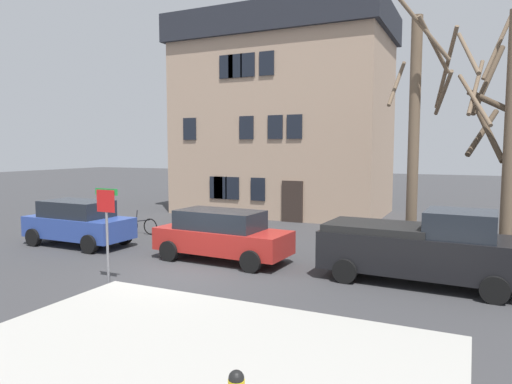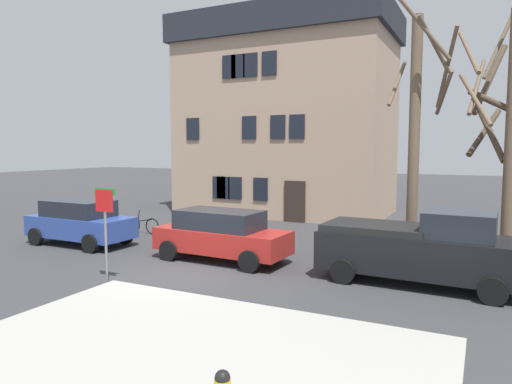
{
  "view_description": "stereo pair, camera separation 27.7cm",
  "coord_description": "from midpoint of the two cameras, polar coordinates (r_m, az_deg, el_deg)",
  "views": [
    {
      "loc": [
        7.71,
        -11.21,
        3.72
      ],
      "look_at": [
        0.82,
        3.4,
        2.2
      ],
      "focal_mm": 32.58,
      "sensor_mm": 36.0,
      "label": 1
    },
    {
      "loc": [
        7.96,
        -11.09,
        3.72
      ],
      "look_at": [
        0.82,
        3.4,
        2.2
      ],
      "focal_mm": 32.58,
      "sensor_mm": 36.0,
      "label": 2
    }
  ],
  "objects": [
    {
      "name": "tree_bare_mid",
      "position": [
        16.09,
        27.92,
        6.81
      ],
      "size": [
        2.8,
        2.84,
        7.87
      ],
      "color": "brown",
      "rests_on": "ground_plane"
    },
    {
      "name": "car_blue_wagon",
      "position": [
        19.18,
        -21.39,
        -3.47
      ],
      "size": [
        4.26,
        2.04,
        1.73
      ],
      "color": "#2D4799",
      "rests_on": "ground_plane"
    },
    {
      "name": "pickup_truck_black",
      "position": [
        13.59,
        19.28,
        -6.46
      ],
      "size": [
        5.51,
        2.38,
        2.08
      ],
      "color": "black",
      "rests_on": "ground_plane"
    },
    {
      "name": "street_sign_pole",
      "position": [
        13.27,
        -18.46,
        -2.97
      ],
      "size": [
        0.76,
        0.07,
        2.64
      ],
      "color": "slate",
      "rests_on": "ground_plane"
    },
    {
      "name": "car_red_wagon",
      "position": [
        15.47,
        -4.75,
        -5.23
      ],
      "size": [
        4.61,
        2.11,
        1.68
      ],
      "color": "#AD231E",
      "rests_on": "ground_plane"
    },
    {
      "name": "building_main",
      "position": [
        27.16,
        3.03,
        9.44
      ],
      "size": [
        12.03,
        7.01,
        11.14
      ],
      "color": "tan",
      "rests_on": "ground_plane"
    },
    {
      "name": "ground_plane",
      "position": [
        14.12,
        -9.66,
        -9.98
      ],
      "size": [
        120.0,
        120.0,
        0.0
      ],
      "primitive_type": "plane",
      "color": "#38383A"
    },
    {
      "name": "sidewalk_slab",
      "position": [
        8.23,
        -11.49,
        -21.15
      ],
      "size": [
        8.84,
        7.23,
        0.12
      ],
      "primitive_type": "cube",
      "color": "#A8A59E",
      "rests_on": "ground_plane"
    },
    {
      "name": "tree_bare_far",
      "position": [
        17.35,
        28.34,
        3.64
      ],
      "size": [
        2.46,
        3.0,
        7.3
      ],
      "color": "#4C3D2D",
      "rests_on": "ground_plane"
    },
    {
      "name": "bicycle_leaning",
      "position": [
        20.97,
        -14.35,
        -4.0
      ],
      "size": [
        1.75,
        0.06,
        1.03
      ],
      "color": "black",
      "rests_on": "ground_plane"
    },
    {
      "name": "tree_bare_near",
      "position": [
        16.06,
        18.58,
        7.32
      ],
      "size": [
        2.09,
        2.35,
        8.35
      ],
      "color": "brown",
      "rests_on": "ground_plane"
    }
  ]
}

